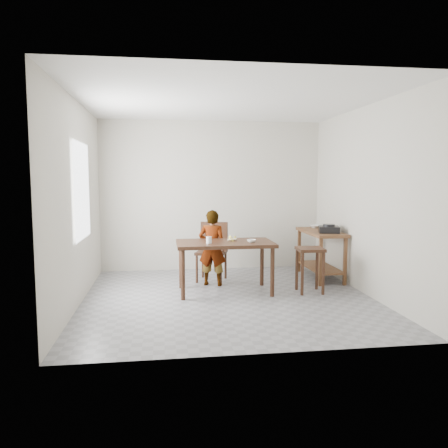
{
  "coord_description": "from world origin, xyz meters",
  "views": [
    {
      "loc": [
        -0.88,
        -5.93,
        1.67
      ],
      "look_at": [
        0.0,
        0.4,
        1.0
      ],
      "focal_mm": 35.0,
      "sensor_mm": 36.0,
      "label": 1
    }
  ],
  "objects": [
    {
      "name": "wall_left",
      "position": [
        -2.02,
        0.0,
        1.35
      ],
      "size": [
        0.04,
        4.0,
        2.7
      ],
      "primitive_type": "cube",
      "color": "beige",
      "rests_on": "ground"
    },
    {
      "name": "small_bowl",
      "position": [
        0.37,
        0.19,
        0.77
      ],
      "size": [
        0.16,
        0.16,
        0.04
      ],
      "primitive_type": "imported",
      "rotation": [
        0.0,
        0.0,
        -0.21
      ],
      "color": "silver",
      "rests_on": "dining_table"
    },
    {
      "name": "wall_back",
      "position": [
        0.0,
        2.02,
        1.35
      ],
      "size": [
        4.0,
        0.04,
        2.7
      ],
      "primitive_type": "cube",
      "color": "beige",
      "rests_on": "ground"
    },
    {
      "name": "dining_chair",
      "position": [
        -0.12,
        1.05,
        0.47
      ],
      "size": [
        0.58,
        0.58,
        0.95
      ],
      "primitive_type": null,
      "rotation": [
        0.0,
        0.0,
        -0.34
      ],
      "color": "#361F12",
      "rests_on": "floor"
    },
    {
      "name": "stool",
      "position": [
        1.23,
        0.13,
        0.33
      ],
      "size": [
        0.39,
        0.39,
        0.66
      ],
      "primitive_type": null,
      "rotation": [
        0.0,
        0.0,
        -0.05
      ],
      "color": "#361F12",
      "rests_on": "floor"
    },
    {
      "name": "serving_bowl",
      "position": [
        1.77,
        1.4,
        0.83
      ],
      "size": [
        0.27,
        0.27,
        0.05
      ],
      "primitive_type": "imported",
      "rotation": [
        0.0,
        0.0,
        0.3
      ],
      "color": "silver",
      "rests_on": "prep_counter"
    },
    {
      "name": "window_pane",
      "position": [
        -1.97,
        0.2,
        1.5
      ],
      "size": [
        0.02,
        1.1,
        1.3
      ],
      "primitive_type": "cube",
      "color": "white",
      "rests_on": "wall_left"
    },
    {
      "name": "dining_table",
      "position": [
        0.0,
        0.3,
        0.38
      ],
      "size": [
        1.4,
        0.8,
        0.75
      ],
      "primitive_type": null,
      "color": "#361F12",
      "rests_on": "floor"
    },
    {
      "name": "child",
      "position": [
        -0.14,
        0.75,
        0.59
      ],
      "size": [
        0.5,
        0.41,
        1.19
      ],
      "primitive_type": "imported",
      "rotation": [
        0.0,
        0.0,
        2.82
      ],
      "color": "silver",
      "rests_on": "floor"
    },
    {
      "name": "glass_tumbler",
      "position": [
        -0.25,
        0.18,
        0.8
      ],
      "size": [
        0.08,
        0.08,
        0.1
      ],
      "primitive_type": "cylinder",
      "rotation": [
        0.0,
        0.0,
        0.01
      ],
      "color": "white",
      "rests_on": "dining_table"
    },
    {
      "name": "ceiling",
      "position": [
        0.0,
        0.0,
        2.72
      ],
      "size": [
        4.0,
        4.0,
        0.04
      ],
      "primitive_type": "cube",
      "color": "white",
      "rests_on": "wall_back"
    },
    {
      "name": "wall_right",
      "position": [
        2.02,
        0.0,
        1.35
      ],
      "size": [
        0.04,
        4.0,
        2.7
      ],
      "primitive_type": "cube",
      "color": "beige",
      "rests_on": "ground"
    },
    {
      "name": "floor",
      "position": [
        0.0,
        0.0,
        -0.02
      ],
      "size": [
        4.0,
        4.0,
        0.04
      ],
      "primitive_type": "cube",
      "color": "slate",
      "rests_on": "ground"
    },
    {
      "name": "banana",
      "position": [
        0.12,
        0.36,
        0.78
      ],
      "size": [
        0.15,
        0.11,
        0.05
      ],
      "primitive_type": null,
      "rotation": [
        0.0,
        0.0,
        -0.01
      ],
      "color": "#F3E05A",
      "rests_on": "dining_table"
    },
    {
      "name": "wall_front",
      "position": [
        0.0,
        -2.02,
        1.35
      ],
      "size": [
        4.0,
        0.04,
        2.7
      ],
      "primitive_type": "cube",
      "color": "beige",
      "rests_on": "ground"
    },
    {
      "name": "prep_counter",
      "position": [
        1.72,
        1.0,
        0.4
      ],
      "size": [
        0.5,
        1.2,
        0.8
      ],
      "primitive_type": null,
      "color": "brown",
      "rests_on": "floor"
    },
    {
      "name": "gas_burner",
      "position": [
        1.75,
        0.73,
        0.85
      ],
      "size": [
        0.39,
        0.39,
        0.1
      ],
      "primitive_type": "cube",
      "rotation": [
        0.0,
        0.0,
        -0.28
      ],
      "color": "black",
      "rests_on": "prep_counter"
    }
  ]
}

